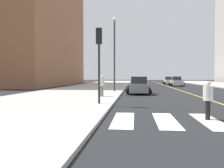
# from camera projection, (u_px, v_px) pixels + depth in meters

# --- Properties ---
(sidewalk_kerb_west) EXTENTS (10.00, 120.00, 0.15)m
(sidewalk_kerb_west) POSITION_uv_depth(u_px,v_px,m) (77.00, 92.00, 27.23)
(sidewalk_kerb_west) COLOR #B2ADA3
(sidewalk_kerb_west) RESTS_ON ground
(lane_divider_paint) EXTENTS (0.16, 80.00, 0.01)m
(lane_divider_paint) POSITION_uv_depth(u_px,v_px,m) (167.00, 86.00, 45.99)
(lane_divider_paint) COLOR yellow
(lane_divider_paint) RESTS_ON ground
(low_rise_brick_west) EXTENTS (16.00, 32.00, 24.76)m
(low_rise_brick_west) POSITION_uv_depth(u_px,v_px,m) (28.00, 24.00, 50.76)
(low_rise_brick_west) COLOR brown
(low_rise_brick_west) RESTS_ON ground
(car_gray_nearest) EXTENTS (2.61, 4.11, 1.82)m
(car_gray_nearest) POSITION_uv_depth(u_px,v_px,m) (139.00, 86.00, 25.54)
(car_gray_nearest) COLOR slate
(car_gray_nearest) RESTS_ON ground
(car_silver_second) EXTENTS (2.54, 4.00, 1.77)m
(car_silver_second) POSITION_uv_depth(u_px,v_px,m) (176.00, 82.00, 45.36)
(car_silver_second) COLOR #B7B7BC
(car_silver_second) RESTS_ON ground
(car_white_third) EXTENTS (2.39, 3.80, 1.69)m
(car_white_third) POSITION_uv_depth(u_px,v_px,m) (169.00, 81.00, 54.92)
(car_white_third) COLOR silver
(car_white_third) RESTS_ON ground
(traffic_light_far_corner) EXTENTS (0.36, 0.41, 4.74)m
(traffic_light_far_corner) POSITION_uv_depth(u_px,v_px,m) (99.00, 51.00, 15.63)
(traffic_light_far_corner) COLOR black
(traffic_light_far_corner) RESTS_ON sidewalk_kerb_west
(pedestrian_crossing) EXTENTS (0.41, 0.41, 1.67)m
(pedestrian_crossing) POSITION_uv_depth(u_px,v_px,m) (208.00, 98.00, 10.76)
(pedestrian_crossing) COLOR black
(pedestrian_crossing) RESTS_ON ground
(pedestrian_walking_west) EXTENTS (0.44, 0.44, 1.79)m
(pedestrian_walking_west) POSITION_uv_depth(u_px,v_px,m) (102.00, 85.00, 21.09)
(pedestrian_walking_west) COLOR slate
(pedestrian_walking_west) RESTS_ON sidewalk_kerb_west
(street_lamp) EXTENTS (0.44, 0.44, 8.37)m
(street_lamp) POSITION_uv_depth(u_px,v_px,m) (114.00, 48.00, 28.35)
(street_lamp) COLOR #38383D
(street_lamp) RESTS_ON sidewalk_kerb_west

